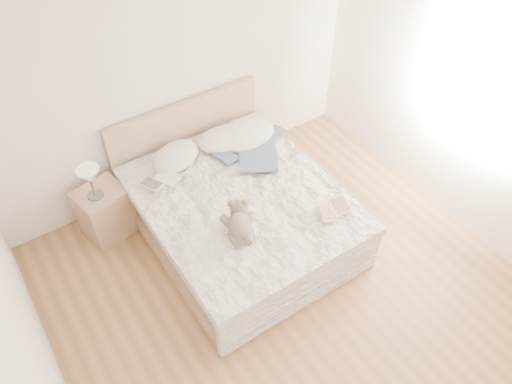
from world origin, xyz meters
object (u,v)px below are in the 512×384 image
Objects in this scene: bed at (237,211)px; photo_book at (160,181)px; childrens_book at (333,209)px; teddy_bear at (239,232)px; table_lamp at (90,177)px; nightstand at (105,212)px.

photo_book is at bearing 139.66° from bed.
photo_book is 1.02× the size of childrens_book.
teddy_bear is (-0.27, -0.48, 0.34)m from bed.
bed is at bearing -31.89° from table_lamp.
photo_book is (0.56, -0.22, -0.17)m from table_lamp.
childrens_book is at bearing -40.97° from nightstand.
childrens_book is (1.70, -1.41, -0.17)m from table_lamp.
childrens_book is (1.14, -1.19, 0.00)m from photo_book.
bed is 5.59× the size of teddy_bear.
table_lamp is 0.88× the size of teddy_bear.
bed is at bearing -33.84° from nightstand.
bed is 0.65m from teddy_bear.
table_lamp is (-0.04, -0.03, 0.52)m from nightstand.
photo_book is (-0.56, 0.47, 0.32)m from bed.
bed is at bearing 144.74° from childrens_book.
nightstand is at bearing 148.62° from teddy_bear.
photo_book is 0.86× the size of teddy_bear.
bed is 6.63× the size of childrens_book.
childrens_book is at bearing -39.76° from table_lamp.
teddy_bear is at bearing -56.12° from nightstand.
table_lamp reaches higher than teddy_bear.
table_lamp reaches higher than nightstand.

